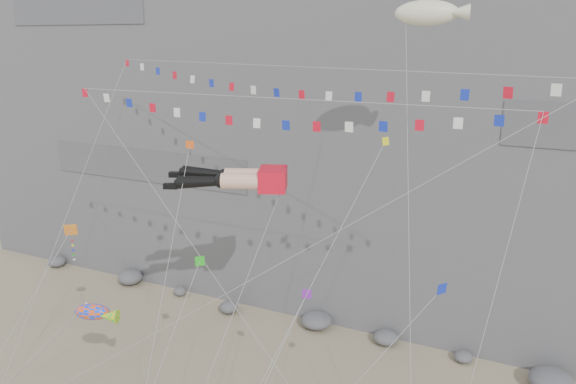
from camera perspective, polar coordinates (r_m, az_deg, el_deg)
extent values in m
cube|color=slate|center=(56.80, 9.42, 16.64)|extent=(80.00, 28.00, 50.00)
cube|color=red|center=(34.97, -1.54, 1.33)|extent=(2.41, 2.76, 1.36)
cylinder|color=#DFA58B|center=(34.55, -4.92, 1.10)|extent=(2.50, 1.79, 1.00)
sphere|color=black|center=(34.74, -6.79, 1.13)|extent=(0.92, 0.92, 0.92)
cone|color=black|center=(35.02, -8.97, 1.03)|extent=(2.85, 1.81, 0.94)
cube|color=black|center=(35.54, -11.83, 0.59)|extent=(0.97, 0.70, 0.33)
cylinder|color=#DFA58B|center=(35.85, -4.60, 1.63)|extent=(2.50, 1.79, 1.00)
sphere|color=black|center=(36.03, -6.41, 1.66)|extent=(0.92, 0.92, 0.92)
cone|color=black|center=(36.26, -8.53, 1.88)|extent=(2.87, 1.82, 1.00)
cube|color=black|center=(36.70, -11.31, 1.75)|extent=(0.97, 0.70, 0.33)
cylinder|color=gray|center=(30.98, -7.85, -15.81)|extent=(0.03, 0.03, 22.34)
cylinder|color=gray|center=(36.20, -15.20, -5.51)|extent=(0.03, 0.03, 29.44)
cylinder|color=gray|center=(29.01, 5.06, -12.04)|extent=(0.03, 0.03, 24.29)
cylinder|color=gray|center=(41.04, -25.92, -12.08)|extent=(0.03, 0.03, 13.85)
cylinder|color=gray|center=(39.68, -25.01, -16.00)|extent=(0.03, 0.03, 11.42)
cylinder|color=gray|center=(29.78, 13.34, -6.82)|extent=(0.03, 0.03, 27.99)
cylinder|color=gray|center=(32.66, -13.04, -12.34)|extent=(0.03, 0.03, 21.76)
cylinder|color=gray|center=(29.16, -0.23, -14.32)|extent=(0.03, 0.03, 23.23)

